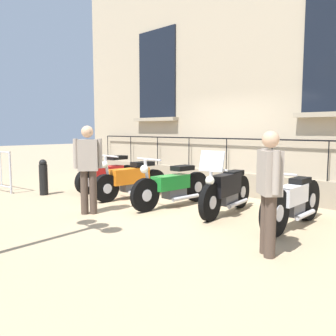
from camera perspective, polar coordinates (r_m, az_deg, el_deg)
ground_plane at (r=7.54m, az=1.57°, el=-5.88°), size 60.00×60.00×0.00m
building_facade at (r=9.22m, az=11.15°, el=15.15°), size 0.82×11.55×6.22m
motorcycle_red at (r=9.29m, az=-9.69°, el=-1.08°), size 2.04×0.65×1.35m
motorcycle_orange at (r=8.18m, az=-6.00°, el=-2.00°), size 2.00×0.67×1.02m
motorcycle_green at (r=7.25m, az=0.70°, el=-2.98°), size 2.13×0.69×1.03m
motorcycle_black at (r=6.69m, az=9.42°, el=-3.59°), size 1.94×0.55×1.22m
motorcycle_white at (r=6.06m, az=19.56°, el=-5.26°), size 2.01×0.55×0.95m
bollard at (r=9.05m, az=-19.52°, el=-1.39°), size 0.20×0.20×0.87m
pedestrian_standing at (r=4.55m, az=16.07°, el=-2.92°), size 0.41×0.41×1.57m
pedestrian_walking at (r=6.71m, az=-12.82°, el=0.53°), size 0.44×0.40×1.65m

